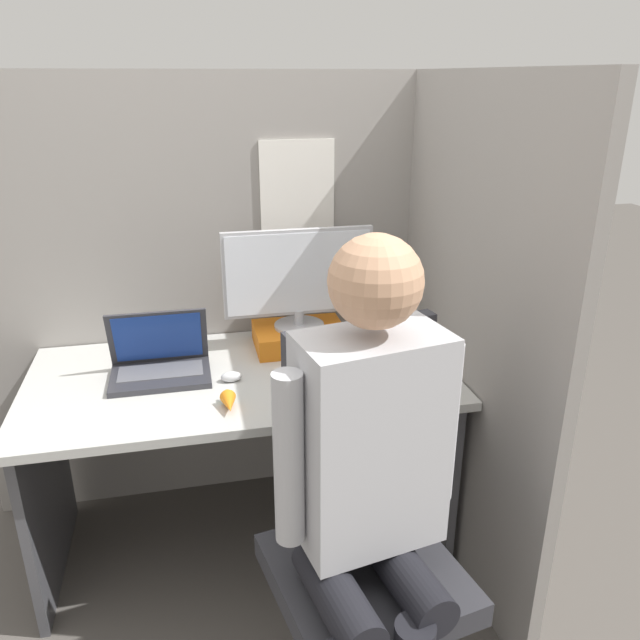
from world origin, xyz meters
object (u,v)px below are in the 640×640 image
stapler (395,337)px  paper_box (299,336)px  monitor (298,277)px  laptop (160,364)px  person (372,478)px  office_chair (362,521)px  carrot_toy (229,403)px

stapler → paper_box: bearing=171.8°
paper_box → monitor: 0.23m
laptop → person: bearing=-59.2°
office_chair → carrot_toy: bearing=129.1°
paper_box → stapler: bearing=-8.2°
monitor → laptop: size_ratio=1.66×
person → carrot_toy: bearing=117.8°
paper_box → monitor: (0.00, 0.00, 0.23)m
laptop → carrot_toy: bearing=-54.2°
paper_box → stapler: 0.37m
person → laptop: bearing=120.8°
monitor → stapler: (0.36, -0.06, -0.25)m
laptop → office_chair: (0.53, -0.68, -0.21)m
laptop → person: person is taller
paper_box → laptop: size_ratio=1.01×
stapler → person: 1.01m
laptop → carrot_toy: laptop is taller
paper_box → laptop: (-0.51, -0.15, 0.01)m
carrot_toy → office_chair: (0.32, -0.39, -0.19)m
paper_box → stapler: (0.36, -0.05, -0.02)m
paper_box → office_chair: office_chair is taller
paper_box → monitor: size_ratio=0.61×
paper_box → stapler: paper_box is taller
monitor → carrot_toy: 0.59m
paper_box → carrot_toy: paper_box is taller
monitor → carrot_toy: monitor is taller
stapler → person: bearing=-112.1°
monitor → stapler: 0.45m
carrot_toy → office_chair: size_ratio=0.11×
paper_box → laptop: bearing=-164.1°
stapler → monitor: bearing=171.4°
carrot_toy → laptop: bearing=125.8°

